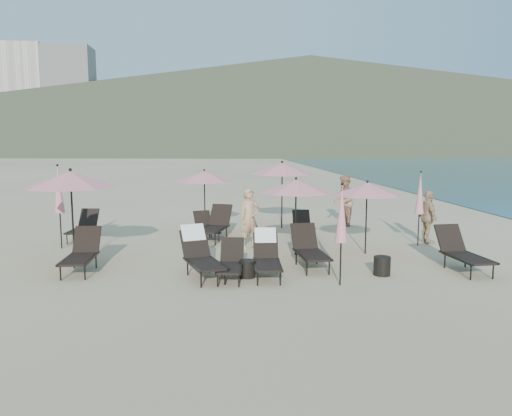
{
  "coord_description": "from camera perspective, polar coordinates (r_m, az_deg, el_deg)",
  "views": [
    {
      "loc": [
        -2.07,
        -11.67,
        3.18
      ],
      "look_at": [
        -0.68,
        3.5,
        1.1
      ],
      "focal_mm": 35.0,
      "sensor_mm": 36.0,
      "label": 1
    }
  ],
  "objects": [
    {
      "name": "side_table_1",
      "position": [
        12.24,
        14.21,
        -6.43
      ],
      "size": [
        0.4,
        0.4,
        0.45
      ],
      "primitive_type": "cylinder",
      "color": "black",
      "rests_on": "ground"
    },
    {
      "name": "umbrella_open_3",
      "position": [
        17.35,
        -5.92,
        3.63
      ],
      "size": [
        2.04,
        2.04,
        2.19
      ],
      "color": "black",
      "rests_on": "ground"
    },
    {
      "name": "umbrella_closed_2",
      "position": [
        15.62,
        -21.62,
        1.91
      ],
      "size": [
        0.29,
        0.29,
        2.49
      ],
      "color": "black",
      "rests_on": "ground"
    },
    {
      "name": "umbrella_open_2",
      "position": [
        14.17,
        12.58,
        2.14
      ],
      "size": [
        1.93,
        1.93,
        2.08
      ],
      "color": "black",
      "rests_on": "ground"
    },
    {
      "name": "lounger_6",
      "position": [
        16.95,
        -19.11,
        -1.99
      ],
      "size": [
        0.78,
        1.66,
        0.92
      ],
      "rotation": [
        0.0,
        0.0,
        -0.11
      ],
      "color": "black",
      "rests_on": "ground"
    },
    {
      "name": "lounger_7",
      "position": [
        16.22,
        -5.72,
        -2.15
      ],
      "size": [
        0.92,
        1.56,
        0.85
      ],
      "rotation": [
        0.0,
        0.0,
        0.26
      ],
      "color": "black",
      "rests_on": "ground"
    },
    {
      "name": "lounger_4",
      "position": [
        12.66,
        6.12,
        -4.64
      ],
      "size": [
        0.77,
        1.78,
        1.0
      ],
      "rotation": [
        0.0,
        0.0,
        0.06
      ],
      "color": "black",
      "rests_on": "ground"
    },
    {
      "name": "umbrella_closed_1",
      "position": [
        15.75,
        18.23,
        1.56
      ],
      "size": [
        0.27,
        0.27,
        2.28
      ],
      "color": "black",
      "rests_on": "ground"
    },
    {
      "name": "beachgoer_b",
      "position": [
        18.76,
        10.06,
        0.83
      ],
      "size": [
        0.72,
        0.92,
        1.9
      ],
      "primitive_type": "imported",
      "rotation": [
        0.0,
        0.0,
        -1.57
      ],
      "color": "#AE7B5A",
      "rests_on": "ground"
    },
    {
      "name": "umbrella_open_0",
      "position": [
        13.48,
        -20.43,
        3.09
      ],
      "size": [
        2.31,
        2.31,
        2.48
      ],
      "color": "black",
      "rests_on": "ground"
    },
    {
      "name": "lounger_5",
      "position": [
        13.25,
        22.48,
        -4.58
      ],
      "size": [
        0.81,
        1.83,
        1.03
      ],
      "rotation": [
        0.0,
        0.0,
        0.07
      ],
      "color": "black",
      "rests_on": "ground"
    },
    {
      "name": "lounger_2",
      "position": [
        11.58,
        -2.91,
        -6.15
      ],
      "size": [
        0.74,
        1.53,
        0.85
      ],
      "rotation": [
        0.0,
        0.0,
        -0.12
      ],
      "color": "black",
      "rests_on": "ground"
    },
    {
      "name": "lounger_8",
      "position": [
        16.05,
        -4.7,
        -1.88
      ],
      "size": [
        1.26,
        1.97,
        1.06
      ],
      "rotation": [
        0.0,
        0.0,
        -0.33
      ],
      "color": "black",
      "rests_on": "ground"
    },
    {
      "name": "ground",
      "position": [
        12.27,
        4.71,
        -7.27
      ],
      "size": [
        800.0,
        800.0,
        0.0
      ],
      "primitive_type": "plane",
      "color": "#D6BA8C",
      "rests_on": "ground"
    },
    {
      "name": "side_table_0",
      "position": [
        11.7,
        -0.99,
        -6.96
      ],
      "size": [
        0.38,
        0.38,
        0.41
      ],
      "primitive_type": "cylinder",
      "color": "black",
      "rests_on": "ground"
    },
    {
      "name": "lounger_0",
      "position": [
        12.9,
        -19.31,
        -4.82
      ],
      "size": [
        0.69,
        1.74,
        1.0
      ],
      "rotation": [
        0.0,
        0.0,
        -0.01
      ],
      "color": "black",
      "rests_on": "ground"
    },
    {
      "name": "umbrella_open_1",
      "position": [
        13.72,
        4.6,
        2.5
      ],
      "size": [
        2.02,
        2.02,
        2.18
      ],
      "color": "black",
      "rests_on": "ground"
    },
    {
      "name": "beachgoer_c",
      "position": [
        16.23,
        19.06,
        -0.99
      ],
      "size": [
        0.45,
        0.99,
        1.65
      ],
      "primitive_type": "imported",
      "rotation": [
        0.0,
        0.0,
        1.62
      ],
      "color": "tan",
      "rests_on": "ground"
    },
    {
      "name": "umbrella_open_4",
      "position": [
        17.94,
        3.0,
        4.52
      ],
      "size": [
        2.27,
        2.27,
        2.45
      ],
      "color": "black",
      "rests_on": "ground"
    },
    {
      "name": "beachgoer_a",
      "position": [
        14.68,
        -0.75,
        -1.19
      ],
      "size": [
        0.77,
        0.67,
        1.78
      ],
      "primitive_type": "imported",
      "rotation": [
        0.0,
        0.0,
        0.45
      ],
      "color": "tan",
      "rests_on": "ground"
    },
    {
      "name": "hotel_skyline",
      "position": [
        298.07,
        -23.57,
        11.18
      ],
      "size": [
        109.0,
        82.0,
        55.0
      ],
      "color": "beige",
      "rests_on": "ground"
    },
    {
      "name": "lounger_9",
      "position": [
        16.16,
        5.4,
        -2.13
      ],
      "size": [
        0.66,
        1.56,
        0.88
      ],
      "rotation": [
        0.0,
        0.0,
        -0.05
      ],
      "color": "black",
      "rests_on": "ground"
    },
    {
      "name": "lounger_3",
      "position": [
        11.8,
        1.22,
        -5.38
      ],
      "size": [
        0.69,
        1.69,
        1.03
      ],
      "rotation": [
        0.0,
        0.0,
        -0.05
      ],
      "color": "black",
      "rests_on": "ground"
    },
    {
      "name": "lounger_1",
      "position": [
        11.83,
        -6.36,
        -5.18
      ],
      "size": [
        1.17,
        1.92,
        1.13
      ],
      "rotation": [
        0.0,
        0.0,
        0.31
      ],
      "color": "black",
      "rests_on": "ground"
    },
    {
      "name": "volcanic_headland",
      "position": [
        323.6,
        8.08,
        11.83
      ],
      "size": [
        690.0,
        690.0,
        55.0
      ],
      "color": "brown",
      "rests_on": "ground"
    },
    {
      "name": "umbrella_closed_0",
      "position": [
        10.94,
        9.76,
        -0.72
      ],
      "size": [
        0.27,
        0.27,
        2.28
      ],
      "color": "black",
      "rests_on": "ground"
    }
  ]
}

